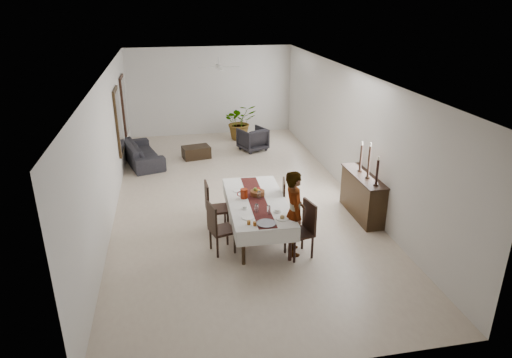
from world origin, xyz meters
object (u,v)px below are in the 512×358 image
(red_pitcher, at_px, (244,194))
(woman, at_px, (294,213))
(sideboard_body, at_px, (362,196))
(sofa, at_px, (142,153))
(dining_table_top, at_px, (257,202))

(red_pitcher, distance_m, woman, 1.36)
(red_pitcher, distance_m, sideboard_body, 2.90)
(sideboard_body, bearing_deg, sofa, 137.74)
(red_pitcher, xyz_separation_m, sideboard_body, (2.86, 0.23, -0.41))
(red_pitcher, bearing_deg, sofa, 115.53)
(dining_table_top, height_order, red_pitcher, red_pitcher)
(red_pitcher, height_order, sideboard_body, red_pitcher)
(red_pitcher, bearing_deg, dining_table_top, -32.73)
(dining_table_top, height_order, woman, woman)
(sideboard_body, distance_m, sofa, 7.10)
(woman, bearing_deg, dining_table_top, 37.17)
(red_pitcher, bearing_deg, woman, -52.34)
(red_pitcher, height_order, sofa, red_pitcher)
(dining_table_top, distance_m, woman, 1.09)
(red_pitcher, distance_m, sofa, 5.57)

